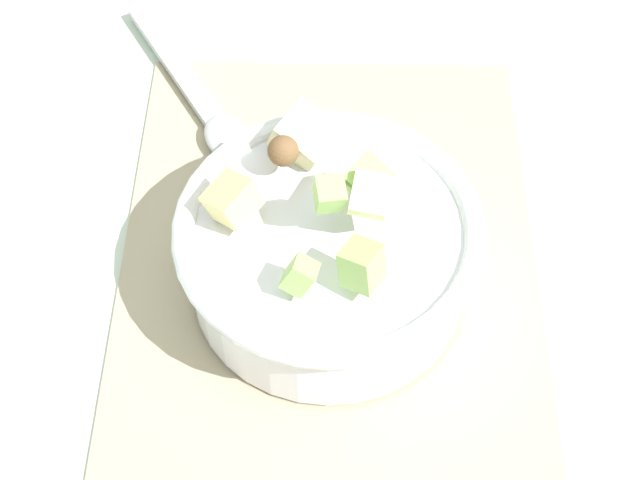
# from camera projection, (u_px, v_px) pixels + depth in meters

# --- Properties ---
(ground_plane) EXTENTS (2.40, 2.40, 0.00)m
(ground_plane) POSITION_uv_depth(u_px,v_px,m) (323.00, 278.00, 0.68)
(ground_plane) COLOR silver
(placemat) EXTENTS (0.44, 0.30, 0.01)m
(placemat) POSITION_uv_depth(u_px,v_px,m) (323.00, 275.00, 0.68)
(placemat) COLOR tan
(placemat) RESTS_ON ground_plane
(salad_bowl) EXTENTS (0.21, 0.21, 0.12)m
(salad_bowl) POSITION_uv_depth(u_px,v_px,m) (320.00, 248.00, 0.64)
(salad_bowl) COLOR white
(salad_bowl) RESTS_ON placemat
(serving_spoon) EXTENTS (0.20, 0.13, 0.01)m
(serving_spoon) POSITION_uv_depth(u_px,v_px,m) (201.00, 106.00, 0.76)
(serving_spoon) COLOR #B7B7BC
(serving_spoon) RESTS_ON placemat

